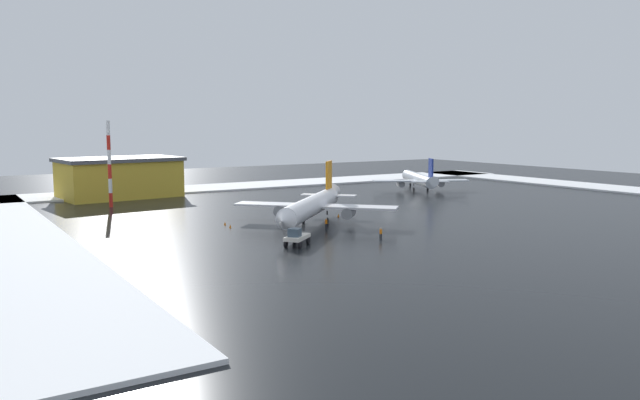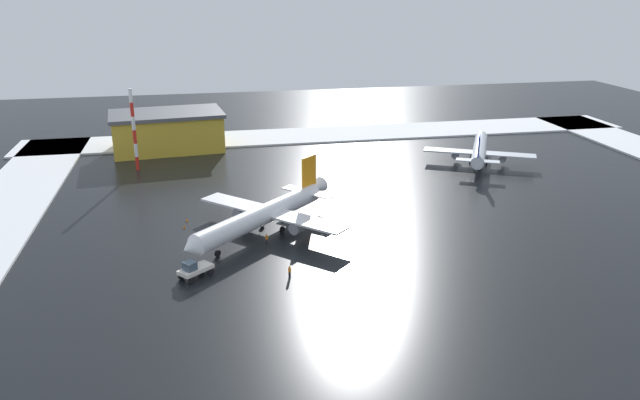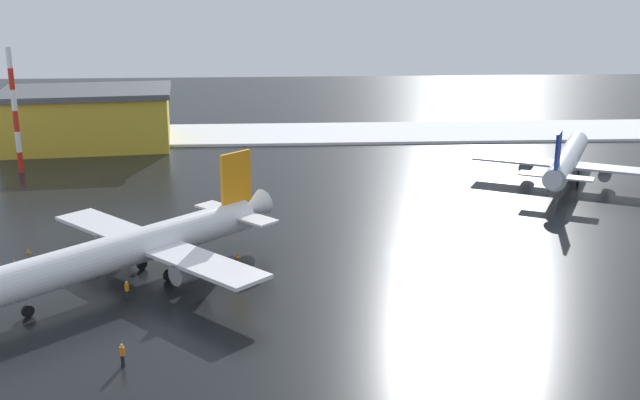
% 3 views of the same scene
% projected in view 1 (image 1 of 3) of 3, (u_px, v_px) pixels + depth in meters
% --- Properties ---
extents(ground_plane, '(240.00, 240.00, 0.00)m').
position_uv_depth(ground_plane, '(389.00, 206.00, 122.57)').
color(ground_plane, black).
extents(snow_bank_far, '(152.00, 16.00, 0.41)m').
position_uv_depth(snow_bank_far, '(270.00, 184.00, 164.49)').
color(snow_bank_far, white).
rests_on(snow_bank_far, ground_plane).
extents(snow_bank_left, '(14.00, 116.00, 0.41)m').
position_uv_depth(snow_bank_left, '(596.00, 187.00, 158.09)').
color(snow_bank_left, white).
rests_on(snow_bank_left, ground_plane).
extents(snow_bank_right, '(14.00, 116.00, 0.41)m').
position_uv_depth(snow_bank_right, '(12.00, 238.00, 87.00)').
color(snow_bank_right, white).
rests_on(snow_bank_right, ground_plane).
extents(airplane_parked_portside, '(25.59, 25.06, 9.61)m').
position_uv_depth(airplane_parked_portside, '(312.00, 206.00, 99.15)').
color(airplane_parked_portside, white).
rests_on(airplane_parked_portside, ground_plane).
extents(airplane_far_rear, '(22.12, 25.97, 8.31)m').
position_uv_depth(airplane_far_rear, '(419.00, 179.00, 151.66)').
color(airplane_far_rear, silver).
rests_on(airplane_far_rear, ground_plane).
extents(pushback_tug, '(4.96, 4.61, 2.50)m').
position_uv_depth(pushback_tug, '(297.00, 237.00, 82.51)').
color(pushback_tug, silver).
rests_on(pushback_tug, ground_plane).
extents(ground_crew_beside_wing, '(0.36, 0.36, 1.71)m').
position_uv_depth(ground_crew_beside_wing, '(326.00, 223.00, 95.78)').
color(ground_crew_beside_wing, black).
rests_on(ground_crew_beside_wing, ground_plane).
extents(ground_crew_near_tug, '(0.36, 0.36, 1.71)m').
position_uv_depth(ground_crew_near_tug, '(381.00, 233.00, 87.00)').
color(ground_crew_near_tug, black).
rests_on(ground_crew_near_tug, ground_plane).
extents(antenna_mast, '(0.70, 0.70, 16.72)m').
position_uv_depth(antenna_mast, '(109.00, 164.00, 120.19)').
color(antenna_mast, red).
rests_on(antenna_mast, ground_plane).
extents(cargo_hangar, '(26.49, 17.64, 8.80)m').
position_uv_depth(cargo_hangar, '(120.00, 177.00, 136.65)').
color(cargo_hangar, gold).
rests_on(cargo_hangar, ground_plane).
extents(traffic_cone_near_nose, '(0.36, 0.36, 0.55)m').
position_uv_depth(traffic_cone_near_nose, '(230.00, 226.00, 97.07)').
color(traffic_cone_near_nose, orange).
rests_on(traffic_cone_near_nose, ground_plane).
extents(traffic_cone_mid_line, '(0.36, 0.36, 0.55)m').
position_uv_depth(traffic_cone_mid_line, '(338.00, 215.00, 108.50)').
color(traffic_cone_mid_line, orange).
rests_on(traffic_cone_mid_line, ground_plane).
extents(traffic_cone_wingtip_side, '(0.36, 0.36, 0.55)m').
position_uv_depth(traffic_cone_wingtip_side, '(225.00, 223.00, 99.78)').
color(traffic_cone_wingtip_side, orange).
rests_on(traffic_cone_wingtip_side, ground_plane).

